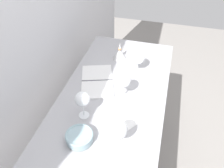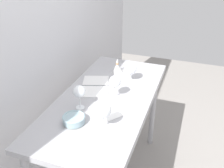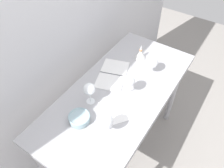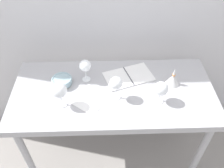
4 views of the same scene
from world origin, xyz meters
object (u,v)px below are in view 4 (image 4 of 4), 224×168
Objects in this scene: wine_glass_far_left at (85,66)px; wine_glass_near_right at (161,89)px; open_notebook at (129,76)px; tasting_bowl at (62,81)px; tasting_sheet_upper at (90,99)px; wine_glass_near_center at (116,84)px; decanter_funnel at (173,79)px; wine_glass_near_left at (59,91)px.

wine_glass_near_right is (0.49, -0.22, -0.02)m from wine_glass_far_left.
open_notebook is (-0.18, 0.24, -0.10)m from wine_glass_near_right.
wine_glass_near_right reaches higher than tasting_bowl.
tasting_bowl is at bearing 179.26° from tasting_sheet_upper.
wine_glass_near_center is at bearing -41.44° from wine_glass_far_left.
wine_glass_far_left is 0.62m from decanter_funnel.
wine_glass_near_center reaches higher than tasting_bowl.
tasting_bowl is (-0.66, 0.18, -0.08)m from wine_glass_near_right.
wine_glass_near_right is at bearing -127.56° from decanter_funnel.
decanter_funnel is at bearing 49.55° from tasting_sheet_upper.
wine_glass_near_right is at bearing -24.12° from wine_glass_far_left.
wine_glass_near_center is (0.35, 0.05, 0.00)m from wine_glass_near_left.
wine_glass_near_left reaches higher than open_notebook.
wine_glass_near_center is 0.43m from decanter_funnel.
wine_glass_near_left reaches higher than decanter_funnel.
wine_glass_near_right reaches higher than open_notebook.
tasting_sheet_upper is (0.04, -0.19, -0.12)m from wine_glass_far_left.
tasting_sheet_upper is at bearing 11.04° from wine_glass_near_left.
open_notebook reaches higher than tasting_sheet_upper.
tasting_sheet_upper is 1.45× the size of tasting_bowl.
wine_glass_near_center is at bearing -163.56° from decanter_funnel.
wine_glass_near_right is 1.18× the size of decanter_funnel.
decanter_funnel is (0.76, 0.17, -0.09)m from wine_glass_near_left.
tasting_sheet_upper is (-0.17, -0.01, -0.13)m from wine_glass_near_center.
tasting_sheet_upper is 0.26m from tasting_bowl.
wine_glass_far_left is at bearing 155.88° from wine_glass_near_right.
wine_glass_near_left is 0.36m from wine_glass_near_center.
wine_glass_near_center reaches higher than tasting_sheet_upper.
tasting_bowl is at bearing 178.32° from decanter_funnel.
wine_glass_near_center reaches higher than wine_glass_far_left.
wine_glass_far_left is at bearing 138.56° from wine_glass_near_center.
wine_glass_far_left is 0.33m from open_notebook.
wine_glass_far_left is 1.28× the size of decanter_funnel.
wine_glass_near_right is (0.64, 0.01, -0.02)m from wine_glass_near_left.
open_notebook is at bearing 127.13° from wine_glass_near_right.
open_notebook is at bearing 3.66° from wine_glass_far_left.
wine_glass_near_left reaches higher than tasting_bowl.
wine_glass_far_left reaches higher than tasting_bowl.
wine_glass_far_left is 0.27m from wine_glass_near_center.
tasting_bowl is at bearing 168.54° from open_notebook.
tasting_sheet_upper is at bearing -79.60° from wine_glass_far_left.
wine_glass_near_left is 1.12× the size of wine_glass_near_right.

